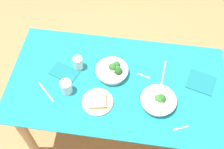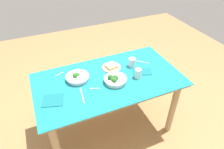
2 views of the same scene
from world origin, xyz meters
TOP-DOWN VIEW (x-y plane):
  - ground_plane at (0.00, 0.00)m, footprint 6.00×6.00m
  - dining_table at (0.00, 0.00)m, footprint 1.49×0.82m
  - broccoli_bowl_far at (-0.29, 0.12)m, footprint 0.23×0.23m
  - broccoli_bowl_near at (0.04, -0.08)m, footprint 0.23×0.23m
  - bread_side_plate at (0.10, 0.17)m, footprint 0.21×0.21m
  - water_glass_center at (0.28, -0.09)m, footprint 0.07×0.07m
  - water_glass_side at (0.32, 0.11)m, footprint 0.08×0.08m
  - fork_by_far_bowl at (-0.18, -0.08)m, footprint 0.09×0.04m
  - fork_by_near_bowl at (-0.44, 0.28)m, footprint 0.09×0.05m
  - table_knife_left at (0.46, 0.14)m, footprint 0.15×0.14m
  - table_knife_right at (-0.32, -0.13)m, footprint 0.03×0.21m
  - napkin_folded_upper at (-0.58, -0.09)m, footprint 0.22×0.21m
  - napkin_folded_lower at (0.38, -0.03)m, footprint 0.22×0.18m

SIDE VIEW (x-z plane):
  - ground_plane at x=0.00m, z-range 0.00..0.00m
  - dining_table at x=0.00m, z-range 0.26..1.03m
  - table_knife_left at x=0.46m, z-range 0.77..0.77m
  - table_knife_right at x=-0.32m, z-range 0.77..0.77m
  - fork_by_far_bowl at x=-0.18m, z-range 0.77..0.77m
  - fork_by_near_bowl at x=-0.44m, z-range 0.77..0.77m
  - napkin_folded_upper at x=-0.58m, z-range 0.77..0.77m
  - napkin_folded_lower at x=0.38m, z-range 0.77..0.77m
  - bread_side_plate at x=0.10m, z-range 0.76..0.80m
  - broccoli_bowl_far at x=-0.29m, z-range 0.76..0.84m
  - broccoli_bowl_near at x=0.04m, z-range 0.76..0.85m
  - water_glass_side at x=0.32m, z-range 0.77..0.87m
  - water_glass_center at x=0.28m, z-range 0.77..0.87m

